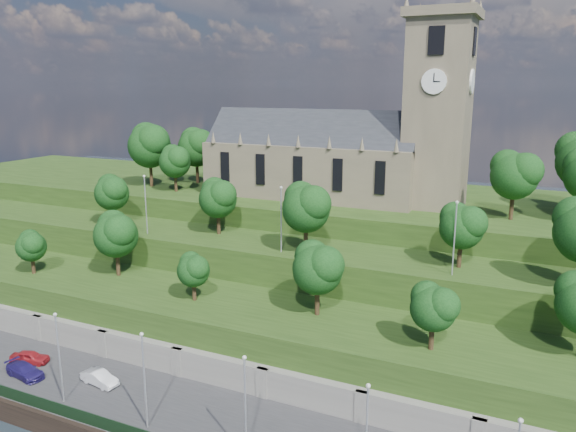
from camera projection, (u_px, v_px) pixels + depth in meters
The scene contains 14 objects.
promenade at pixel (189, 422), 52.30m from camera, with size 160.00×12.00×2.00m, color #2D2D30.
retaining_wall at pixel (222, 377), 57.23m from camera, with size 160.00×2.10×5.00m.
embankment_lower at pixel (250, 340), 62.21m from camera, with size 160.00×12.00×8.00m, color #233C14.
embankment_upper at pixel (291, 291), 71.47m from camera, with size 160.00×10.00×12.00m, color #233C14.
hilltop at pixel (346, 239), 89.68m from camera, with size 160.00×32.00×15.00m, color #233C14.
church at pixel (344, 148), 82.37m from camera, with size 38.60×12.35×27.60m.
trees_lower at pixel (276, 264), 59.63m from camera, with size 67.67×8.88×8.27m.
trees_upper at pixel (343, 209), 65.02m from camera, with size 65.71×8.59×9.10m.
trees_hilltop at pixel (351, 155), 81.18m from camera, with size 71.94×16.05×10.66m.
lamp_posts_promenade at pixel (144, 374), 48.61m from camera, with size 60.36×0.36×9.09m.
lamp_posts_upper at pixel (281, 214), 66.38m from camera, with size 40.36×0.36×8.04m.
car_left at pixel (30, 357), 61.01m from camera, with size 1.65×4.10×1.40m, color maroon.
car_middle at pixel (100, 378), 56.73m from camera, with size 1.50×4.30×1.42m, color silver.
car_right at pixel (25, 371), 58.20m from camera, with size 1.94×4.78×1.39m, color navy.
Camera 1 is at (27.85, -32.35, 31.68)m, focal length 35.00 mm.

